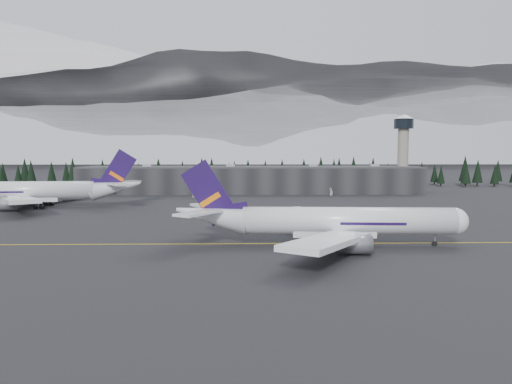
{
  "coord_description": "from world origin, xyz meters",
  "views": [
    {
      "loc": [
        -2.57,
        -96.0,
        18.81
      ],
      "look_at": [
        0.0,
        20.0,
        9.0
      ],
      "focal_mm": 32.0,
      "sensor_mm": 36.0,
      "label": 1
    }
  ],
  "objects_px": {
    "terminal": "(251,179)",
    "gse_vehicle_a": "(196,197)",
    "control_tower": "(403,144)",
    "jet_main": "(322,221)",
    "jet_parked": "(39,191)",
    "gse_vehicle_b": "(331,195)"
  },
  "relations": [
    {
      "from": "terminal",
      "to": "gse_vehicle_a",
      "type": "xyz_separation_m",
      "value": [
        -23.61,
        -31.45,
        -5.53
      ]
    },
    {
      "from": "control_tower",
      "to": "jet_main",
      "type": "relative_size",
      "value": 0.63
    },
    {
      "from": "terminal",
      "to": "gse_vehicle_a",
      "type": "bearing_deg",
      "value": -126.89
    },
    {
      "from": "jet_parked",
      "to": "gse_vehicle_a",
      "type": "bearing_deg",
      "value": -153.6
    },
    {
      "from": "jet_parked",
      "to": "gse_vehicle_b",
      "type": "height_order",
      "value": "jet_parked"
    },
    {
      "from": "jet_main",
      "to": "jet_parked",
      "type": "distance_m",
      "value": 110.81
    },
    {
      "from": "terminal",
      "to": "gse_vehicle_b",
      "type": "distance_m",
      "value": 41.43
    },
    {
      "from": "jet_main",
      "to": "jet_parked",
      "type": "bearing_deg",
      "value": 145.97
    },
    {
      "from": "control_tower",
      "to": "jet_main",
      "type": "height_order",
      "value": "control_tower"
    },
    {
      "from": "terminal",
      "to": "gse_vehicle_a",
      "type": "relative_size",
      "value": 28.86
    },
    {
      "from": "terminal",
      "to": "gse_vehicle_b",
      "type": "height_order",
      "value": "terminal"
    },
    {
      "from": "gse_vehicle_a",
      "to": "gse_vehicle_b",
      "type": "relative_size",
      "value": 1.48
    },
    {
      "from": "jet_parked",
      "to": "control_tower",
      "type": "bearing_deg",
      "value": -160.5
    },
    {
      "from": "jet_main",
      "to": "control_tower",
      "type": "bearing_deg",
      "value": 68.48
    },
    {
      "from": "terminal",
      "to": "gse_vehicle_b",
      "type": "bearing_deg",
      "value": -31.08
    },
    {
      "from": "terminal",
      "to": "control_tower",
      "type": "bearing_deg",
      "value": 2.29
    },
    {
      "from": "terminal",
      "to": "jet_parked",
      "type": "bearing_deg",
      "value": -140.75
    },
    {
      "from": "terminal",
      "to": "jet_main",
      "type": "distance_m",
      "value": 129.47
    },
    {
      "from": "control_tower",
      "to": "jet_parked",
      "type": "bearing_deg",
      "value": -156.84
    },
    {
      "from": "jet_main",
      "to": "jet_parked",
      "type": "height_order",
      "value": "jet_parked"
    },
    {
      "from": "terminal",
      "to": "gse_vehicle_b",
      "type": "relative_size",
      "value": 42.65
    },
    {
      "from": "control_tower",
      "to": "gse_vehicle_a",
      "type": "relative_size",
      "value": 6.8
    }
  ]
}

